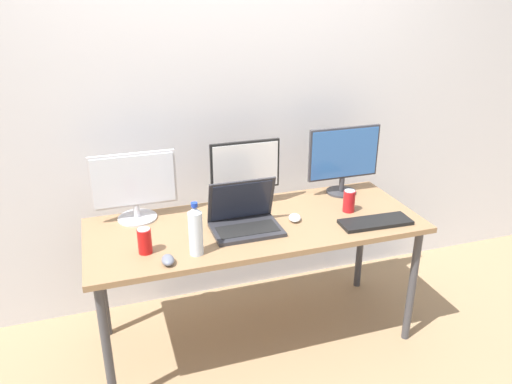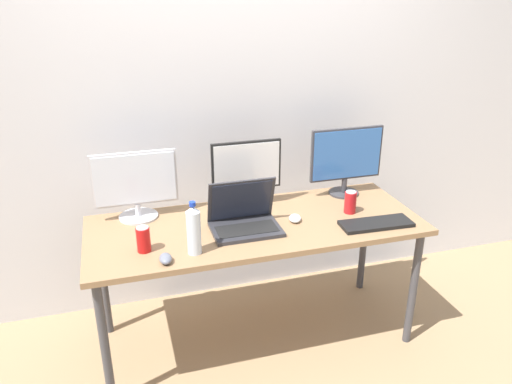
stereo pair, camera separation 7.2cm
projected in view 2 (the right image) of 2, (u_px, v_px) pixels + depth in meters
name	position (u px, v px, depth m)	size (l,w,h in m)	color
ground_plane	(256.00, 335.00, 2.95)	(16.00, 16.00, 0.00)	#9E7F5B
wall_back	(228.00, 97.00, 2.97)	(7.00, 0.08, 2.60)	silver
work_desk	(256.00, 233.00, 2.69)	(1.77, 0.70, 0.74)	#424247
monitor_left	(135.00, 185.00, 2.65)	(0.45, 0.21, 0.37)	silver
monitor_center	(247.00, 172.00, 2.79)	(0.40, 0.20, 0.39)	black
monitor_right	(346.00, 158.00, 2.94)	(0.45, 0.18, 0.41)	#38383D
laptop_silver	(244.00, 218.00, 2.58)	(0.35, 0.26, 0.26)	#2D2D33
keyboard_main	(376.00, 224.00, 2.63)	(0.38, 0.14, 0.02)	black
mouse_by_keyboard	(295.00, 218.00, 2.68)	(0.06, 0.09, 0.03)	silver
mouse_by_laptop	(166.00, 259.00, 2.28)	(0.06, 0.09, 0.04)	slate
water_bottle	(194.00, 230.00, 2.32)	(0.07, 0.07, 0.26)	silver
soda_can_near_keyboard	(143.00, 239.00, 2.36)	(0.07, 0.07, 0.13)	red
soda_can_by_laptop	(350.00, 202.00, 2.76)	(0.07, 0.07, 0.13)	red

